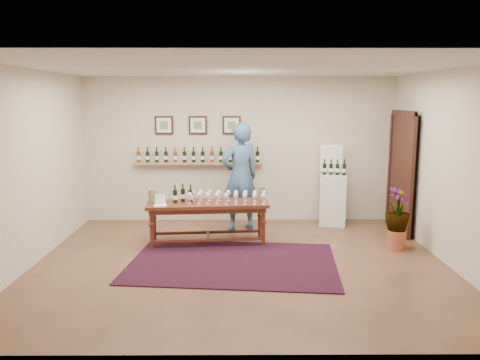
{
  "coord_description": "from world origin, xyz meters",
  "views": [
    {
      "loc": [
        -0.05,
        -6.55,
        2.38
      ],
      "look_at": [
        0.0,
        0.8,
        1.1
      ],
      "focal_mm": 35.0,
      "sensor_mm": 36.0,
      "label": 1
    }
  ],
  "objects_px": {
    "tasting_table": "(208,209)",
    "potted_plant": "(397,219)",
    "display_pedestal": "(332,200)",
    "person": "(240,177)"
  },
  "relations": [
    {
      "from": "tasting_table",
      "to": "potted_plant",
      "type": "distance_m",
      "value": 3.05
    },
    {
      "from": "display_pedestal",
      "to": "person",
      "type": "distance_m",
      "value": 1.87
    },
    {
      "from": "display_pedestal",
      "to": "potted_plant",
      "type": "height_order",
      "value": "display_pedestal"
    },
    {
      "from": "display_pedestal",
      "to": "person",
      "type": "height_order",
      "value": "person"
    },
    {
      "from": "tasting_table",
      "to": "display_pedestal",
      "type": "bearing_deg",
      "value": 22.61
    },
    {
      "from": "tasting_table",
      "to": "potted_plant",
      "type": "height_order",
      "value": "potted_plant"
    },
    {
      "from": "tasting_table",
      "to": "display_pedestal",
      "type": "relative_size",
      "value": 2.1
    },
    {
      "from": "tasting_table",
      "to": "display_pedestal",
      "type": "height_order",
      "value": "display_pedestal"
    },
    {
      "from": "tasting_table",
      "to": "display_pedestal",
      "type": "distance_m",
      "value": 2.61
    },
    {
      "from": "tasting_table",
      "to": "person",
      "type": "height_order",
      "value": "person"
    }
  ]
}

